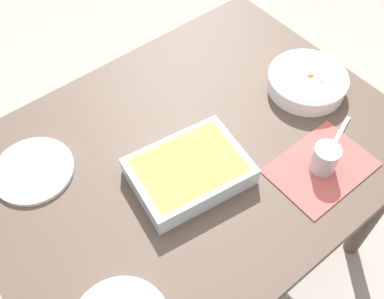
{
  "coord_description": "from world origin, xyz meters",
  "views": [
    {
      "loc": [
        -0.47,
        -0.59,
        1.76
      ],
      "look_at": [
        0.0,
        0.0,
        0.74
      ],
      "focal_mm": 42.05,
      "sensor_mm": 36.0,
      "label": 1
    }
  ],
  "objects_px": {
    "baking_dish": "(189,171)",
    "drink_cup": "(324,160)",
    "spoon_spare": "(335,143)",
    "stew_bowl": "(307,81)",
    "fork_on_table": "(204,150)",
    "side_plate": "(33,170)",
    "spoon_by_stew": "(292,85)"
  },
  "relations": [
    {
      "from": "stew_bowl",
      "to": "side_plate",
      "type": "xyz_separation_m",
      "value": [
        -0.81,
        0.25,
        -0.03
      ]
    },
    {
      "from": "spoon_by_stew",
      "to": "stew_bowl",
      "type": "bearing_deg",
      "value": -53.31
    },
    {
      "from": "stew_bowl",
      "to": "drink_cup",
      "type": "xyz_separation_m",
      "value": [
        -0.19,
        -0.23,
        0.01
      ]
    },
    {
      "from": "drink_cup",
      "to": "fork_on_table",
      "type": "xyz_separation_m",
      "value": [
        -0.21,
        0.25,
        -0.04
      ]
    },
    {
      "from": "baking_dish",
      "to": "fork_on_table",
      "type": "distance_m",
      "value": 0.1
    },
    {
      "from": "baking_dish",
      "to": "spoon_spare",
      "type": "distance_m",
      "value": 0.43
    },
    {
      "from": "side_plate",
      "to": "spoon_spare",
      "type": "xyz_separation_m",
      "value": [
        0.71,
        -0.45,
        -0.0
      ]
    },
    {
      "from": "spoon_spare",
      "to": "baking_dish",
      "type": "bearing_deg",
      "value": 156.76
    },
    {
      "from": "stew_bowl",
      "to": "drink_cup",
      "type": "relative_size",
      "value": 2.91
    },
    {
      "from": "side_plate",
      "to": "spoon_spare",
      "type": "bearing_deg",
      "value": -32.23
    },
    {
      "from": "baking_dish",
      "to": "spoon_spare",
      "type": "relative_size",
      "value": 1.91
    },
    {
      "from": "spoon_by_stew",
      "to": "fork_on_table",
      "type": "bearing_deg",
      "value": -176.87
    },
    {
      "from": "stew_bowl",
      "to": "drink_cup",
      "type": "bearing_deg",
      "value": -129.02
    },
    {
      "from": "stew_bowl",
      "to": "spoon_by_stew",
      "type": "height_order",
      "value": "stew_bowl"
    },
    {
      "from": "baking_dish",
      "to": "spoon_spare",
      "type": "xyz_separation_m",
      "value": [
        0.39,
        -0.17,
        -0.03
      ]
    },
    {
      "from": "spoon_by_stew",
      "to": "spoon_spare",
      "type": "height_order",
      "value": "same"
    },
    {
      "from": "baking_dish",
      "to": "drink_cup",
      "type": "bearing_deg",
      "value": -33.75
    },
    {
      "from": "baking_dish",
      "to": "drink_cup",
      "type": "distance_m",
      "value": 0.36
    },
    {
      "from": "stew_bowl",
      "to": "baking_dish",
      "type": "distance_m",
      "value": 0.49
    },
    {
      "from": "baking_dish",
      "to": "side_plate",
      "type": "height_order",
      "value": "baking_dish"
    },
    {
      "from": "drink_cup",
      "to": "fork_on_table",
      "type": "height_order",
      "value": "drink_cup"
    },
    {
      "from": "stew_bowl",
      "to": "side_plate",
      "type": "relative_size",
      "value": 1.13
    },
    {
      "from": "spoon_by_stew",
      "to": "fork_on_table",
      "type": "relative_size",
      "value": 1.07
    },
    {
      "from": "drink_cup",
      "to": "spoon_by_stew",
      "type": "distance_m",
      "value": 0.32
    },
    {
      "from": "baking_dish",
      "to": "drink_cup",
      "type": "xyz_separation_m",
      "value": [
        0.3,
        -0.2,
        0.0
      ]
    },
    {
      "from": "baking_dish",
      "to": "spoon_by_stew",
      "type": "relative_size",
      "value": 2.17
    },
    {
      "from": "stew_bowl",
      "to": "fork_on_table",
      "type": "relative_size",
      "value": 1.75
    },
    {
      "from": "baking_dish",
      "to": "spoon_spare",
      "type": "bearing_deg",
      "value": -23.24
    },
    {
      "from": "side_plate",
      "to": "fork_on_table",
      "type": "distance_m",
      "value": 0.47
    },
    {
      "from": "spoon_spare",
      "to": "stew_bowl",
      "type": "bearing_deg",
      "value": 64.31
    },
    {
      "from": "side_plate",
      "to": "spoon_by_stew",
      "type": "height_order",
      "value": "side_plate"
    },
    {
      "from": "drink_cup",
      "to": "spoon_spare",
      "type": "xyz_separation_m",
      "value": [
        0.09,
        0.03,
        -0.03
      ]
    }
  ]
}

